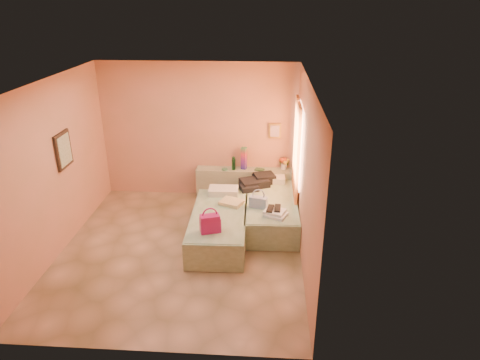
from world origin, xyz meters
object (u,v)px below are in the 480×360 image
at_px(bed_right, 271,211).
at_px(magenta_handbag, 210,223).
at_px(green_book, 259,170).
at_px(water_bottle, 234,164).
at_px(flower_vase, 284,162).
at_px(headboard_ledge, 246,184).
at_px(blue_handbag, 258,202).
at_px(bed_left, 219,226).
at_px(towel_stack, 276,213).

height_order(bed_right, magenta_handbag, magenta_handbag).
relative_size(bed_right, green_book, 11.26).
relative_size(water_bottle, flower_vase, 0.93).
distance_m(headboard_ledge, bed_right, 1.18).
xyz_separation_m(bed_right, blue_handbag, (-0.23, -0.36, 0.35)).
bearing_deg(bed_left, headboard_ledge, 76.35).
height_order(bed_left, towel_stack, towel_stack).
bearing_deg(flower_vase, bed_left, -123.26).
bearing_deg(blue_handbag, headboard_ledge, 117.06).
relative_size(bed_right, blue_handbag, 6.49).
bearing_deg(headboard_ledge, water_bottle, -168.90).
relative_size(green_book, magenta_handbag, 0.56).
distance_m(bed_right, towel_stack, 0.74).
xyz_separation_m(headboard_ledge, blue_handbag, (0.30, -1.41, 0.27)).
height_order(bed_left, flower_vase, flower_vase).
distance_m(bed_right, green_book, 1.12).
bearing_deg(headboard_ledge, bed_left, -102.44).
bearing_deg(bed_right, headboard_ledge, 115.35).
distance_m(green_book, magenta_handbag, 2.38).
relative_size(bed_left, green_book, 11.26).
bearing_deg(flower_vase, headboard_ledge, -175.16).
xyz_separation_m(flower_vase, towel_stack, (-0.18, -1.79, -0.25)).
bearing_deg(towel_stack, flower_vase, 84.32).
xyz_separation_m(blue_handbag, towel_stack, (0.31, -0.31, -0.05)).
height_order(bed_right, flower_vase, flower_vase).
distance_m(bed_right, flower_vase, 1.27).
bearing_deg(headboard_ledge, flower_vase, 4.84).
height_order(green_book, magenta_handbag, magenta_handbag).
xyz_separation_m(water_bottle, flower_vase, (1.03, 0.12, 0.01)).
bearing_deg(magenta_handbag, blue_handbag, 32.37).
xyz_separation_m(bed_right, towel_stack, (0.08, -0.67, 0.30)).
bearing_deg(green_book, bed_right, -57.23).
xyz_separation_m(bed_left, towel_stack, (0.98, -0.02, 0.30)).
bearing_deg(water_bottle, flower_vase, 6.36).
bearing_deg(blue_handbag, bed_left, -141.72).
bearing_deg(flower_vase, magenta_handbag, -117.26).
bearing_deg(bed_left, flower_vase, 55.53).
height_order(water_bottle, flower_vase, flower_vase).
xyz_separation_m(bed_right, magenta_handbag, (-0.97, -1.26, 0.40)).
height_order(flower_vase, blue_handbag, flower_vase).
bearing_deg(green_book, blue_handbag, -70.16).
bearing_deg(blue_handbag, green_book, 105.73).
bearing_deg(bed_right, flower_vase, 75.75).
height_order(water_bottle, towel_stack, water_bottle).
distance_m(bed_left, towel_stack, 1.03).
bearing_deg(headboard_ledge, green_book, -8.51).
xyz_separation_m(headboard_ledge, towel_stack, (0.61, -1.72, 0.23)).
distance_m(water_bottle, towel_stack, 1.89).
height_order(bed_left, green_book, green_book).
bearing_deg(magenta_handbag, bed_right, 34.35).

